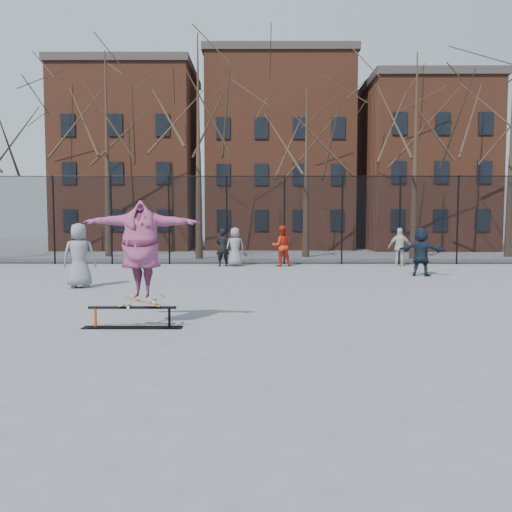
{
  "coord_description": "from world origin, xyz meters",
  "views": [
    {
      "loc": [
        -0.01,
        -9.49,
        1.95
      ],
      "look_at": [
        -0.04,
        1.5,
        1.18
      ],
      "focal_mm": 35.0,
      "sensor_mm": 36.0,
      "label": 1
    }
  ],
  "objects_px": {
    "skate_rail": "(132,319)",
    "bystander_black": "(223,247)",
    "skateboard": "(142,304)",
    "skater": "(141,253)",
    "bystander_grey": "(79,255)",
    "bystander_extra": "(235,247)",
    "bystander_navy": "(421,252)",
    "bystander_red": "(281,246)",
    "bystander_white": "(400,247)"
  },
  "relations": [
    {
      "from": "bystander_navy",
      "to": "bystander_extra",
      "type": "distance_m",
      "value": 7.79
    },
    {
      "from": "skater",
      "to": "bystander_navy",
      "type": "distance_m",
      "value": 11.76
    },
    {
      "from": "skater",
      "to": "bystander_navy",
      "type": "bearing_deg",
      "value": 48.38
    },
    {
      "from": "skateboard",
      "to": "skater",
      "type": "relative_size",
      "value": 0.34
    },
    {
      "from": "bystander_black",
      "to": "bystander_navy",
      "type": "relative_size",
      "value": 0.94
    },
    {
      "from": "skateboard",
      "to": "bystander_red",
      "type": "height_order",
      "value": "bystander_red"
    },
    {
      "from": "skater",
      "to": "bystander_black",
      "type": "height_order",
      "value": "skater"
    },
    {
      "from": "skateboard",
      "to": "skater",
      "type": "bearing_deg",
      "value": 0.0
    },
    {
      "from": "skater",
      "to": "bystander_red",
      "type": "xyz_separation_m",
      "value": [
        3.14,
        12.5,
        -0.49
      ]
    },
    {
      "from": "skateboard",
      "to": "bystander_grey",
      "type": "relative_size",
      "value": 0.39
    },
    {
      "from": "bystander_grey",
      "to": "bystander_red",
      "type": "xyz_separation_m",
      "value": [
        6.25,
        7.0,
        -0.07
      ]
    },
    {
      "from": "skateboard",
      "to": "bystander_extra",
      "type": "xyz_separation_m",
      "value": [
        1.14,
        12.5,
        0.4
      ]
    },
    {
      "from": "bystander_grey",
      "to": "skate_rail",
      "type": "bearing_deg",
      "value": 107.31
    },
    {
      "from": "skater",
      "to": "bystander_extra",
      "type": "bearing_deg",
      "value": 85.6
    },
    {
      "from": "skate_rail",
      "to": "skater",
      "type": "distance_m",
      "value": 1.22
    },
    {
      "from": "bystander_black",
      "to": "bystander_red",
      "type": "bearing_deg",
      "value": -172.39
    },
    {
      "from": "skateboard",
      "to": "bystander_red",
      "type": "relative_size",
      "value": 0.42
    },
    {
      "from": "skateboard",
      "to": "bystander_grey",
      "type": "bearing_deg",
      "value": 119.4
    },
    {
      "from": "skate_rail",
      "to": "bystander_white",
      "type": "distance_m",
      "value": 15.1
    },
    {
      "from": "bystander_black",
      "to": "skateboard",
      "type": "bearing_deg",
      "value": 94.85
    },
    {
      "from": "skate_rail",
      "to": "bystander_black",
      "type": "distance_m",
      "value": 12.54
    },
    {
      "from": "bystander_extra",
      "to": "bystander_grey",
      "type": "bearing_deg",
      "value": 47.98
    },
    {
      "from": "bystander_black",
      "to": "bystander_extra",
      "type": "height_order",
      "value": "bystander_extra"
    },
    {
      "from": "skateboard",
      "to": "skater",
      "type": "xyz_separation_m",
      "value": [
        0.0,
        0.0,
        0.92
      ]
    },
    {
      "from": "skate_rail",
      "to": "bystander_red",
      "type": "relative_size",
      "value": 1.04
    },
    {
      "from": "bystander_grey",
      "to": "bystander_black",
      "type": "distance_m",
      "value": 7.92
    },
    {
      "from": "bystander_red",
      "to": "skate_rail",
      "type": "bearing_deg",
      "value": 65.14
    },
    {
      "from": "bystander_black",
      "to": "bystander_red",
      "type": "relative_size",
      "value": 0.93
    },
    {
      "from": "bystander_red",
      "to": "bystander_extra",
      "type": "distance_m",
      "value": 2.01
    },
    {
      "from": "bystander_grey",
      "to": "bystander_black",
      "type": "bearing_deg",
      "value": -128.55
    },
    {
      "from": "bystander_black",
      "to": "bystander_navy",
      "type": "distance_m",
      "value": 8.26
    },
    {
      "from": "bystander_white",
      "to": "bystander_extra",
      "type": "xyz_separation_m",
      "value": [
        -7.12,
        0.0,
        0.01
      ]
    },
    {
      "from": "bystander_white",
      "to": "bystander_extra",
      "type": "height_order",
      "value": "bystander_extra"
    },
    {
      "from": "skateboard",
      "to": "bystander_extra",
      "type": "distance_m",
      "value": 12.56
    },
    {
      "from": "skate_rail",
      "to": "bystander_black",
      "type": "bearing_deg",
      "value": 86.42
    },
    {
      "from": "skateboard",
      "to": "bystander_white",
      "type": "distance_m",
      "value": 14.99
    },
    {
      "from": "bystander_red",
      "to": "bystander_extra",
      "type": "bearing_deg",
      "value": -9.98
    },
    {
      "from": "bystander_black",
      "to": "bystander_grey",
      "type": "bearing_deg",
      "value": 69.73
    },
    {
      "from": "bystander_black",
      "to": "bystander_extra",
      "type": "distance_m",
      "value": 0.53
    },
    {
      "from": "bystander_extra",
      "to": "bystander_navy",
      "type": "bearing_deg",
      "value": 139.73
    },
    {
      "from": "bystander_grey",
      "to": "bystander_white",
      "type": "xyz_separation_m",
      "value": [
        11.35,
        7.0,
        -0.12
      ]
    },
    {
      "from": "bystander_black",
      "to": "bystander_white",
      "type": "relative_size",
      "value": 0.98
    },
    {
      "from": "skateboard",
      "to": "bystander_grey",
      "type": "height_order",
      "value": "bystander_grey"
    },
    {
      "from": "bystander_black",
      "to": "skate_rail",
      "type": "bearing_deg",
      "value": 94.04
    },
    {
      "from": "bystander_red",
      "to": "skateboard",
      "type": "bearing_deg",
      "value": 65.9
    },
    {
      "from": "skateboard",
      "to": "bystander_white",
      "type": "height_order",
      "value": "bystander_white"
    },
    {
      "from": "skateboard",
      "to": "bystander_black",
      "type": "distance_m",
      "value": 12.52
    },
    {
      "from": "skate_rail",
      "to": "bystander_navy",
      "type": "height_order",
      "value": "bystander_navy"
    },
    {
      "from": "bystander_red",
      "to": "bystander_white",
      "type": "relative_size",
      "value": 1.06
    },
    {
      "from": "skate_rail",
      "to": "bystander_red",
      "type": "bearing_deg",
      "value": 75.12
    }
  ]
}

